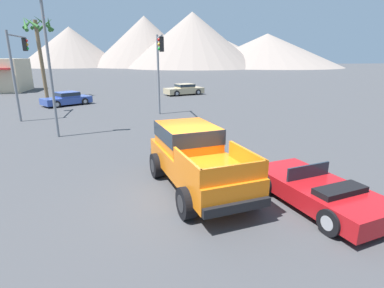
% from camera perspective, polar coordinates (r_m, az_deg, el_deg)
% --- Properties ---
extents(ground_plane, '(320.00, 320.00, 0.00)m').
position_cam_1_polar(ground_plane, '(9.73, 0.20, -9.13)').
color(ground_plane, '#424244').
extents(orange_pickup_truck, '(2.89, 5.45, 1.96)m').
position_cam_1_polar(orange_pickup_truck, '(9.80, 0.46, -1.96)').
color(orange_pickup_truck, orange).
rests_on(orange_pickup_truck, ground_plane).
extents(red_convertible_car, '(2.63, 4.33, 1.10)m').
position_cam_1_polar(red_convertible_car, '(9.45, 22.96, -8.34)').
color(red_convertible_car, '#B21419').
rests_on(red_convertible_car, ground_plane).
extents(parked_car_tan, '(4.68, 2.99, 1.23)m').
position_cam_1_polar(parked_car_tan, '(34.41, -1.49, 10.38)').
color(parked_car_tan, tan).
rests_on(parked_car_tan, ground_plane).
extents(parked_car_blue, '(4.36, 3.76, 1.17)m').
position_cam_1_polar(parked_car_blue, '(29.16, -22.74, 8.01)').
color(parked_car_blue, '#334C9E').
rests_on(parked_car_blue, ground_plane).
extents(traffic_light_main, '(0.38, 3.75, 5.77)m').
position_cam_1_polar(traffic_light_main, '(24.15, -30.14, 13.84)').
color(traffic_light_main, slate).
rests_on(traffic_light_main, ground_plane).
extents(traffic_light_crosswalk, '(0.38, 3.18, 5.67)m').
position_cam_1_polar(traffic_light_crosswalk, '(21.35, -6.24, 15.55)').
color(traffic_light_crosswalk, slate).
rests_on(traffic_light_crosswalk, ground_plane).
extents(street_lamp_post, '(0.90, 0.24, 7.24)m').
position_cam_1_polar(street_lamp_post, '(17.28, -25.79, 15.45)').
color(street_lamp_post, slate).
rests_on(street_lamp_post, ground_plane).
extents(palm_tree_tall, '(3.11, 3.18, 8.04)m').
position_cam_1_polar(palm_tree_tall, '(35.14, -27.16, 17.68)').
color(palm_tree_tall, brown).
rests_on(palm_tree_tall, ground_plane).
extents(distant_mountain_range, '(131.12, 69.54, 20.43)m').
position_cam_1_polar(distant_mountain_range, '(129.90, -0.96, 18.21)').
color(distant_mountain_range, gray).
rests_on(distant_mountain_range, ground_plane).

